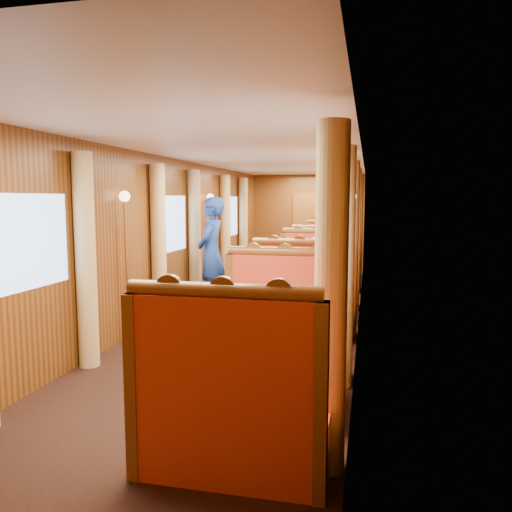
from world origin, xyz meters
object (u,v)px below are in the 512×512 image
(steward, at_px, (211,254))
(banquette_mid_aft, at_px, (316,281))
(banquette_near_fwd, at_px, (230,415))
(teapot_back, at_px, (258,318))
(teapot_right, at_px, (254,325))
(fruit_plate, at_px, (296,332))
(banquette_far_fwd, at_px, (324,270))
(table_mid, at_px, (309,295))
(banquette_near_aft, at_px, (282,335))
(banquette_mid_fwd, at_px, (301,306))
(table_far, at_px, (328,266))
(banquette_far_aft, at_px, (331,258))
(rose_vase_far, at_px, (330,241))
(tea_tray, at_px, (250,329))
(teapot_left, at_px, (235,323))
(rose_vase_mid, at_px, (308,260))
(table_near, at_px, (262,371))
(passenger, at_px, (315,265))

(steward, bearing_deg, banquette_mid_aft, 110.57)
(banquette_near_fwd, xyz_separation_m, teapot_back, (-0.06, 1.11, 0.40))
(teapot_right, xyz_separation_m, fruit_plate, (0.34, 0.05, -0.05))
(banquette_near_fwd, relative_size, banquette_far_fwd, 1.00)
(table_mid, bearing_deg, banquette_far_fwd, 90.00)
(banquette_near_aft, height_order, fruit_plate, banquette_near_aft)
(banquette_mid_fwd, height_order, table_far, banquette_mid_fwd)
(fruit_plate, bearing_deg, teapot_right, -171.99)
(table_far, bearing_deg, fruit_plate, -87.56)
(teapot_back, bearing_deg, table_mid, 86.83)
(banquette_far_aft, bearing_deg, rose_vase_far, -87.83)
(banquette_near_aft, relative_size, teapot_back, 7.83)
(tea_tray, relative_size, fruit_plate, 1.71)
(teapot_left, relative_size, teapot_right, 0.99)
(teapot_left, bearing_deg, banquette_mid_aft, 105.09)
(banquette_mid_fwd, height_order, fruit_plate, banquette_mid_fwd)
(rose_vase_mid, bearing_deg, table_near, -89.52)
(teapot_left, distance_m, fruit_plate, 0.51)
(banquette_far_fwd, xyz_separation_m, rose_vase_far, (0.04, 1.00, 0.50))
(table_far, relative_size, fruit_plate, 5.29)
(banquette_near_aft, height_order, rose_vase_far, banquette_near_aft)
(teapot_right, relative_size, teapot_back, 0.96)
(rose_vase_mid, relative_size, rose_vase_far, 1.00)
(table_mid, xyz_separation_m, banquette_mid_aft, (0.00, 1.01, 0.05))
(fruit_plate, bearing_deg, banquette_far_fwd, 92.84)
(table_far, xyz_separation_m, rose_vase_far, (0.04, -0.01, 0.55))
(banquette_far_fwd, distance_m, tea_tray, 6.07)
(table_near, height_order, teapot_left, teapot_left)
(teapot_back, xyz_separation_m, fruit_plate, (0.36, -0.20, -0.05))
(banquette_near_fwd, bearing_deg, tea_tray, 95.64)
(table_near, bearing_deg, teapot_right, -103.33)
(table_far, bearing_deg, teapot_right, -90.28)
(teapot_back, bearing_deg, passenger, 87.01)
(table_near, relative_size, teapot_left, 6.44)
(banquette_mid_aft, relative_size, table_far, 1.28)
(teapot_right, xyz_separation_m, teapot_back, (-0.03, 0.25, 0.00))
(banquette_near_aft, distance_m, passenger, 3.23)
(rose_vase_mid, bearing_deg, banquette_mid_fwd, -88.32)
(banquette_mid_aft, relative_size, teapot_right, 8.17)
(banquette_mid_aft, height_order, rose_vase_mid, banquette_mid_aft)
(banquette_mid_aft, relative_size, banquette_far_fwd, 1.00)
(passenger, bearing_deg, rose_vase_far, 89.20)
(fruit_plate, xyz_separation_m, rose_vase_mid, (-0.33, 3.59, 0.16))
(teapot_right, bearing_deg, table_near, 80.70)
(table_near, height_order, table_far, same)
(banquette_near_fwd, xyz_separation_m, steward, (-1.69, 4.86, 0.52))
(teapot_left, xyz_separation_m, rose_vase_far, (0.24, 7.12, 0.11))
(fruit_plate, bearing_deg, table_near, 161.32)
(teapot_left, height_order, rose_vase_mid, rose_vase_mid)
(teapot_left, distance_m, rose_vase_mid, 3.62)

